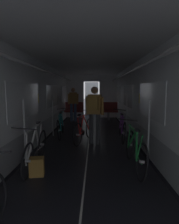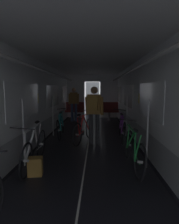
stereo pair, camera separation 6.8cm
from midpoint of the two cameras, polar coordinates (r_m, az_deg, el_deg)
The scene contains 11 objects.
train_car_shell at distance 5.22m, azimuth -0.09°, elevation 7.99°, with size 3.14×12.34×2.57m.
bench_seat_far_left at distance 9.81m, azimuth -4.34°, elevation 0.84°, with size 0.98×0.51×0.95m.
bench_seat_far_right at distance 9.77m, azimuth 6.21°, elevation 0.80°, with size 0.98×0.51×0.95m.
bicycle_purple at distance 6.01m, azimuth 10.26°, elevation -4.88°, with size 0.44×1.69×0.95m.
bicycle_teal at distance 6.38m, azimuth -8.61°, elevation -4.18°, with size 0.44×1.69×0.95m.
bicycle_white at distance 4.05m, azimuth -16.05°, elevation -10.84°, with size 0.44×1.69×0.95m.
bicycle_green at distance 3.94m, azimuth 13.89°, elevation -11.29°, with size 0.44×1.69×0.95m.
person_cyclist_aisle at distance 5.34m, azimuth 1.75°, elevation 0.63°, with size 0.56×0.45×1.69m.
bicycle_red_in_aisle at distance 5.72m, azimuth -1.43°, elevation -5.36°, with size 0.63×1.63×0.93m.
person_standing_near_bench at distance 9.40m, azimuth -4.61°, elevation 3.07°, with size 0.53×0.23×1.69m.
backpack_on_floor at distance 3.74m, azimuth -15.78°, elevation -15.78°, with size 0.26×0.20×0.34m, color olive.
Camera 2 is at (0.24, -1.61, 1.60)m, focal length 29.79 mm.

